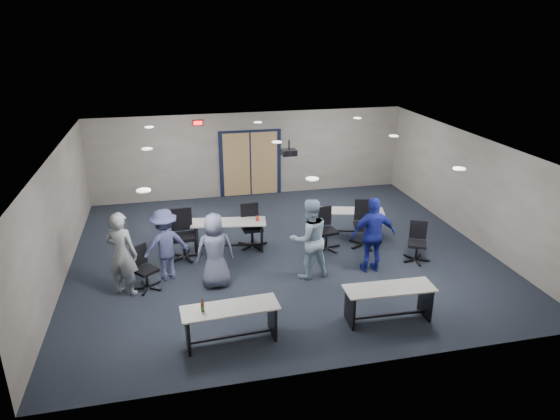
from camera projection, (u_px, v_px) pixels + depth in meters
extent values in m
plane|color=black|center=(281.00, 252.00, 12.36)|extent=(10.00, 10.00, 0.00)
cube|color=slate|center=(250.00, 155.00, 15.98)|extent=(10.00, 0.04, 2.70)
cube|color=slate|center=(346.00, 297.00, 7.78)|extent=(10.00, 0.04, 2.70)
cube|color=slate|center=(58.00, 218.00, 10.84)|extent=(0.04, 9.00, 2.70)
cube|color=slate|center=(469.00, 187.00, 12.91)|extent=(0.04, 9.00, 2.70)
cube|color=white|center=(282.00, 146.00, 11.40)|extent=(10.00, 9.00, 0.04)
cube|color=black|center=(250.00, 164.00, 16.06)|extent=(2.00, 0.06, 2.20)
cube|color=#A07349|center=(237.00, 165.00, 15.95)|extent=(0.85, 0.04, 2.05)
cube|color=#A07349|center=(264.00, 163.00, 16.13)|extent=(0.85, 0.04, 2.05)
cube|color=black|center=(198.00, 123.00, 15.21)|extent=(0.32, 0.05, 0.18)
cube|color=#FF0C0C|center=(198.00, 123.00, 15.18)|extent=(0.26, 0.02, 0.12)
cylinder|color=black|center=(289.00, 145.00, 11.96)|extent=(0.04, 0.04, 0.24)
cube|color=black|center=(289.00, 152.00, 12.02)|extent=(0.35, 0.30, 0.14)
cylinder|color=black|center=(291.00, 154.00, 11.88)|extent=(0.08, 0.03, 0.08)
cube|color=beige|center=(230.00, 308.00, 8.72)|extent=(1.74, 0.67, 0.03)
cube|color=black|center=(188.00, 332.00, 8.64)|extent=(0.08, 0.53, 0.67)
cube|color=black|center=(272.00, 318.00, 9.04)|extent=(0.08, 0.53, 0.67)
cube|color=black|center=(231.00, 336.00, 8.93)|extent=(1.52, 0.13, 0.04)
cube|color=beige|center=(390.00, 288.00, 9.36)|extent=(1.73, 0.64, 0.03)
cube|color=black|center=(350.00, 308.00, 9.35)|extent=(0.07, 0.52, 0.67)
cube|color=black|center=(425.00, 300.00, 9.61)|extent=(0.07, 0.52, 0.67)
cube|color=black|center=(387.00, 315.00, 9.57)|extent=(1.52, 0.11, 0.04)
cube|color=beige|center=(229.00, 222.00, 12.29)|extent=(1.90, 0.88, 0.03)
cube|color=black|center=(196.00, 237.00, 12.36)|extent=(0.13, 0.56, 0.71)
cube|color=black|center=(262.00, 235.00, 12.47)|extent=(0.13, 0.56, 0.71)
cube|color=black|center=(229.00, 245.00, 12.51)|extent=(1.61, 0.30, 0.04)
cylinder|color=red|center=(257.00, 219.00, 12.31)|extent=(0.08, 0.08, 0.12)
cube|color=beige|center=(351.00, 211.00, 13.17)|extent=(1.78, 0.99, 0.03)
cube|color=black|center=(323.00, 222.00, 13.32)|extent=(0.18, 0.51, 0.66)
cube|color=black|center=(379.00, 223.00, 13.26)|extent=(0.18, 0.51, 0.66)
cube|color=black|center=(350.00, 231.00, 13.37)|extent=(1.46, 0.44, 0.04)
imported|color=gray|center=(122.00, 254.00, 10.19)|extent=(0.79, 0.70, 1.83)
imported|color=slate|center=(215.00, 251.00, 10.54)|extent=(0.83, 0.56, 1.65)
imported|color=#A9C7E0|center=(309.00, 239.00, 10.90)|extent=(0.99, 0.82, 1.83)
imported|color=#1B2495|center=(373.00, 235.00, 11.18)|extent=(1.04, 0.45, 1.76)
imported|color=#44497B|center=(165.00, 245.00, 10.85)|extent=(1.19, 0.91, 1.63)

